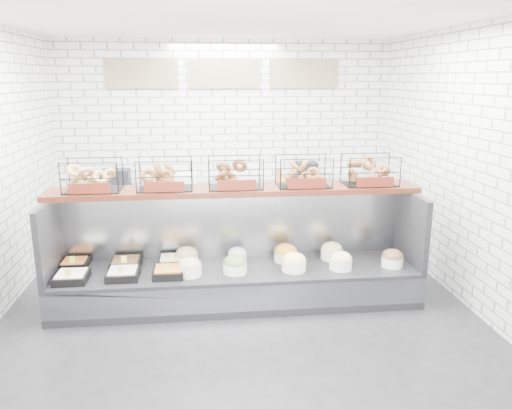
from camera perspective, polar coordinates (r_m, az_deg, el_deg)
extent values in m
plane|color=black|center=(5.48, -1.84, -12.22)|extent=(5.50, 5.50, 0.00)
cube|color=white|center=(7.71, -3.55, 7.22)|extent=(5.00, 0.02, 3.00)
cube|color=white|center=(5.75, 23.78, 3.61)|extent=(0.02, 5.50, 3.00)
cube|color=white|center=(4.93, -2.14, 20.74)|extent=(5.00, 5.50, 0.02)
cube|color=tan|center=(7.66, -12.96, 14.35)|extent=(1.05, 0.03, 0.42)
cube|color=tan|center=(7.62, -3.66, 14.67)|extent=(1.05, 0.03, 0.42)
cube|color=tan|center=(7.77, 5.51, 14.63)|extent=(1.05, 0.03, 0.42)
cube|color=black|center=(5.67, -2.10, -9.06)|extent=(4.00, 0.90, 0.40)
cube|color=#93969B|center=(5.26, -1.75, -10.73)|extent=(4.00, 0.03, 0.28)
cube|color=#93969B|center=(5.85, -2.45, -2.06)|extent=(4.00, 0.08, 0.80)
cube|color=black|center=(5.68, -22.46, -3.68)|extent=(0.06, 0.90, 0.80)
cube|color=black|center=(5.92, 17.23, -2.49)|extent=(0.06, 0.90, 0.80)
cube|color=black|center=(5.55, -20.33, -7.84)|extent=(0.33, 0.33, 0.08)
cube|color=white|center=(5.53, -20.36, -7.50)|extent=(0.28, 0.28, 0.04)
cube|color=#F9F956|center=(5.41, -20.70, -7.41)|extent=(0.06, 0.01, 0.08)
cube|color=black|center=(5.91, -19.98, -6.45)|extent=(0.28, 0.28, 0.08)
cube|color=orange|center=(5.90, -20.01, -6.13)|extent=(0.24, 0.24, 0.04)
cube|color=#F9F956|center=(5.79, -20.28, -5.95)|extent=(0.06, 0.01, 0.08)
cube|color=black|center=(5.47, -14.95, -7.73)|extent=(0.33, 0.33, 0.08)
cube|color=silver|center=(5.46, -14.98, -7.39)|extent=(0.28, 0.28, 0.04)
cube|color=#F9F956|center=(5.33, -15.19, -7.29)|extent=(0.06, 0.01, 0.08)
cube|color=black|center=(5.77, -14.64, -6.54)|extent=(0.32, 0.32, 0.08)
cube|color=brown|center=(5.76, -14.66, -6.21)|extent=(0.28, 0.28, 0.04)
cube|color=#F9F956|center=(5.63, -14.85, -6.09)|extent=(0.06, 0.01, 0.08)
cube|color=black|center=(5.42, -9.99, -7.67)|extent=(0.32, 0.32, 0.08)
cube|color=orange|center=(5.40, -10.01, -7.32)|extent=(0.27, 0.27, 0.04)
cube|color=#F9F956|center=(5.28, -10.10, -7.21)|extent=(0.06, 0.01, 0.08)
cube|color=black|center=(5.73, -9.51, -6.41)|extent=(0.31, 0.31, 0.08)
cube|color=white|center=(5.71, -9.53, -6.08)|extent=(0.26, 0.26, 0.04)
cube|color=#F9F956|center=(5.60, -9.61, -5.93)|extent=(0.06, 0.01, 0.08)
cylinder|color=white|center=(5.40, -7.55, -7.48)|extent=(0.25, 0.25, 0.11)
ellipsoid|color=#D7B184|center=(5.38, -7.57, -6.88)|extent=(0.25, 0.25, 0.17)
cylinder|color=white|center=(5.72, -7.92, -6.23)|extent=(0.26, 0.26, 0.11)
ellipsoid|color=tan|center=(5.70, -7.94, -5.66)|extent=(0.25, 0.25, 0.18)
cylinder|color=white|center=(5.42, -2.40, -7.24)|extent=(0.26, 0.26, 0.11)
ellipsoid|color=olive|center=(5.40, -2.41, -6.65)|extent=(0.25, 0.25, 0.18)
cylinder|color=white|center=(5.69, -2.14, -6.18)|extent=(0.21, 0.21, 0.11)
ellipsoid|color=silver|center=(5.67, -2.15, -5.61)|extent=(0.21, 0.21, 0.15)
cylinder|color=white|center=(5.50, 4.34, -6.99)|extent=(0.27, 0.27, 0.11)
ellipsoid|color=#F7E87E|center=(5.47, 4.35, -6.40)|extent=(0.26, 0.26, 0.18)
cylinder|color=white|center=(5.77, 3.41, -5.93)|extent=(0.27, 0.27, 0.11)
ellipsoid|color=orange|center=(5.74, 3.42, -5.37)|extent=(0.26, 0.26, 0.18)
cylinder|color=white|center=(5.60, 9.65, -6.74)|extent=(0.25, 0.25, 0.11)
ellipsoid|color=#DBCD86|center=(5.58, 9.67, -6.16)|extent=(0.25, 0.25, 0.17)
cylinder|color=white|center=(5.89, 8.64, -5.63)|extent=(0.26, 0.26, 0.11)
ellipsoid|color=#D0BD80|center=(5.87, 8.66, -5.08)|extent=(0.25, 0.25, 0.17)
cylinder|color=white|center=(5.80, 15.31, -6.31)|extent=(0.24, 0.24, 0.11)
ellipsoid|color=brown|center=(5.78, 15.35, -5.75)|extent=(0.24, 0.24, 0.16)
cube|color=#3C150C|center=(5.56, -2.37, 1.65)|extent=(4.10, 0.50, 0.06)
cube|color=black|center=(5.63, -18.19, 3.18)|extent=(0.60, 0.38, 0.34)
cube|color=#5C1C11|center=(5.45, -18.52, 1.74)|extent=(0.42, 0.02, 0.11)
cube|color=black|center=(5.52, -10.37, 3.46)|extent=(0.60, 0.38, 0.34)
cube|color=#5C1C11|center=(5.34, -10.46, 2.00)|extent=(0.42, 0.02, 0.11)
cube|color=black|center=(5.52, -2.39, 3.67)|extent=(0.60, 0.38, 0.34)
cube|color=#5C1C11|center=(5.34, -2.23, 2.22)|extent=(0.42, 0.02, 0.11)
cube|color=black|center=(5.62, 5.45, 3.82)|extent=(0.60, 0.38, 0.34)
cube|color=#5C1C11|center=(5.44, 5.85, 2.40)|extent=(0.42, 0.02, 0.11)
cube|color=black|center=(5.82, 12.88, 3.89)|extent=(0.60, 0.38, 0.34)
cube|color=#5C1C11|center=(5.65, 13.48, 2.52)|extent=(0.42, 0.02, 0.11)
cube|color=#93969B|center=(7.60, -3.31, -0.97)|extent=(4.00, 0.60, 0.90)
cube|color=black|center=(7.60, -15.75, 2.95)|extent=(0.40, 0.30, 0.24)
cube|color=silver|center=(7.42, -8.19, 2.83)|extent=(0.35, 0.28, 0.18)
cylinder|color=#BC5F2F|center=(7.52, 2.63, 3.28)|extent=(0.09, 0.09, 0.22)
cube|color=black|center=(7.67, 5.80, 3.74)|extent=(0.30, 0.30, 0.30)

